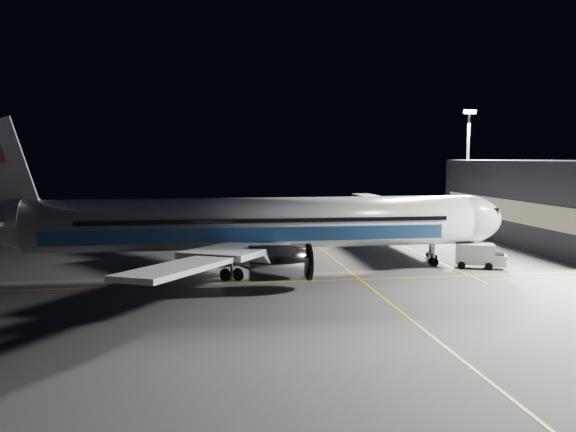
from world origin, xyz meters
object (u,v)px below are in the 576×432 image
at_px(baggage_tug, 217,252).
at_px(safety_cone_b, 250,251).
at_px(service_truck, 479,255).
at_px(safety_cone_c, 275,247).
at_px(safety_cone_a, 300,255).
at_px(floodlight_mast_north, 468,158).
at_px(airliner, 247,224).
at_px(jet_bridge, 395,211).

height_order(baggage_tug, safety_cone_b, baggage_tug).
xyz_separation_m(service_truck, baggage_tug, (-29.14, 10.87, -0.71)).
xyz_separation_m(service_truck, safety_cone_c, (-21.22, 16.20, -1.18)).
height_order(service_truck, safety_cone_c, service_truck).
height_order(safety_cone_a, safety_cone_b, safety_cone_a).
bearing_deg(floodlight_mast_north, safety_cone_a, -143.89).
bearing_deg(safety_cone_a, airliner, -134.58).
bearing_deg(baggage_tug, safety_cone_a, 14.91).
bearing_deg(service_truck, safety_cone_b, 174.52).
xyz_separation_m(safety_cone_a, safety_cone_c, (-2.23, 6.82, -0.05)).
bearing_deg(floodlight_mast_north, service_truck, -113.71).
relative_size(service_truck, safety_cone_a, 8.48).
bearing_deg(jet_bridge, safety_cone_b, -162.52).
xyz_separation_m(airliner, floodlight_mast_north, (41.08, 31.99, 7.21)).
distance_m(safety_cone_b, safety_cone_c, 4.63).
bearing_deg(jet_bridge, floodlight_mast_north, 37.74).
bearing_deg(safety_cone_c, safety_cone_b, -142.18).
height_order(jet_bridge, service_truck, jet_bridge).
distance_m(floodlight_mast_north, safety_cone_b, 46.58).
relative_size(jet_bridge, baggage_tug, 12.29).
height_order(airliner, safety_cone_a, airliner).
xyz_separation_m(jet_bridge, safety_cone_c, (-18.23, -4.06, -4.29)).
relative_size(airliner, jet_bridge, 1.79).
xyz_separation_m(floodlight_mast_north, safety_cone_a, (-34.00, -24.81, -12.03)).
height_order(floodlight_mast_north, baggage_tug, floodlight_mast_north).
xyz_separation_m(airliner, baggage_tug, (-3.08, 8.68, -4.40)).
distance_m(service_truck, safety_cone_c, 26.72).
xyz_separation_m(jet_bridge, floodlight_mast_north, (18.00, 13.93, 7.79)).
relative_size(baggage_tug, safety_cone_a, 4.13).
distance_m(airliner, safety_cone_b, 12.22).
height_order(airliner, safety_cone_b, airliner).
relative_size(airliner, service_truck, 10.69).
xyz_separation_m(jet_bridge, safety_cone_b, (-21.89, -6.90, -4.25)).
bearing_deg(service_truck, airliner, -162.06).
relative_size(safety_cone_a, safety_cone_b, 1.01).
bearing_deg(safety_cone_c, jet_bridge, 12.54).
bearing_deg(safety_cone_a, floodlight_mast_north, 36.11).
distance_m(jet_bridge, safety_cone_c, 19.16).
distance_m(airliner, jet_bridge, 29.31).
bearing_deg(safety_cone_c, floodlight_mast_north, 26.40).
bearing_deg(safety_cone_b, safety_cone_a, -34.06).
xyz_separation_m(floodlight_mast_north, safety_cone_b, (-39.89, -20.83, -12.04)).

